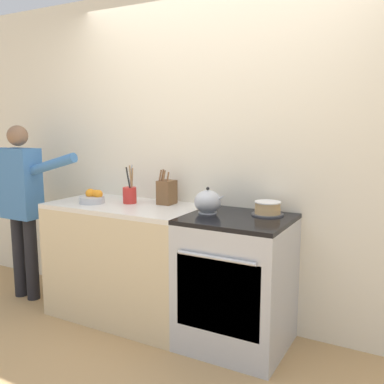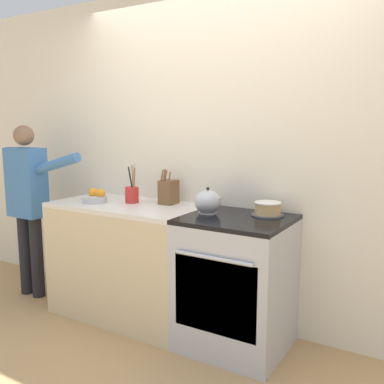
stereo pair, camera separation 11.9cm
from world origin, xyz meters
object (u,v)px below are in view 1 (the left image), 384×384
(layer_cake, at_px, (268,209))
(utensil_crock, at_px, (130,194))
(tea_kettle, at_px, (208,202))
(knife_block, at_px, (167,192))
(stove_range, at_px, (236,282))
(person_baker, at_px, (22,198))
(fruit_bowl, at_px, (93,198))

(layer_cake, xyz_separation_m, utensil_crock, (-1.11, -0.10, 0.03))
(tea_kettle, height_order, utensil_crock, utensil_crock)
(knife_block, relative_size, utensil_crock, 0.89)
(layer_cake, distance_m, utensil_crock, 1.11)
(stove_range, distance_m, person_baker, 2.03)
(utensil_crock, bearing_deg, knife_block, 21.74)
(stove_range, xyz_separation_m, layer_cake, (0.16, 0.16, 0.51))
(tea_kettle, xyz_separation_m, fruit_bowl, (-0.98, -0.10, -0.04))
(tea_kettle, bearing_deg, knife_block, 161.28)
(layer_cake, relative_size, fruit_bowl, 1.13)
(stove_range, xyz_separation_m, tea_kettle, (-0.24, 0.02, 0.54))
(stove_range, relative_size, tea_kettle, 3.95)
(stove_range, relative_size, knife_block, 3.38)
(tea_kettle, relative_size, knife_block, 0.86)
(utensil_crock, bearing_deg, person_baker, -169.26)
(utensil_crock, bearing_deg, tea_kettle, -2.99)
(stove_range, xyz_separation_m, fruit_bowl, (-1.21, -0.08, 0.51))
(knife_block, relative_size, fruit_bowl, 1.39)
(layer_cake, height_order, person_baker, person_baker)
(layer_cake, bearing_deg, utensil_crock, -174.74)
(tea_kettle, distance_m, knife_block, 0.46)
(stove_range, bearing_deg, utensil_crock, 176.41)
(person_baker, bearing_deg, tea_kettle, -8.36)
(layer_cake, distance_m, person_baker, 2.15)
(stove_range, distance_m, knife_block, 0.89)
(fruit_bowl, bearing_deg, utensil_crock, 27.82)
(stove_range, relative_size, utensil_crock, 3.02)
(knife_block, distance_m, utensil_crock, 0.30)
(stove_range, distance_m, tea_kettle, 0.59)
(knife_block, distance_m, person_baker, 1.34)
(knife_block, xyz_separation_m, person_baker, (-1.30, -0.30, -0.11))
(tea_kettle, xyz_separation_m, person_baker, (-1.74, -0.16, -0.09))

